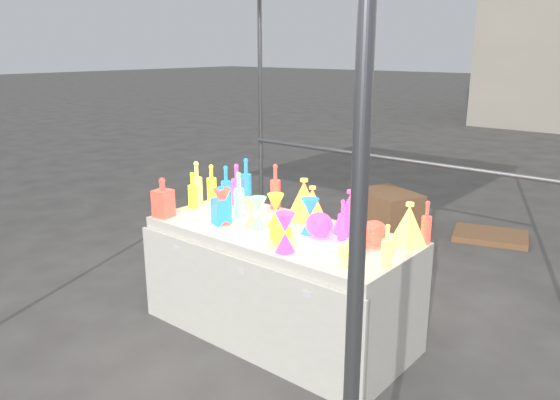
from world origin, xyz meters
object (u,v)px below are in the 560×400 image
Objects in this scene: bottle_0 at (212,183)px; globe_0 at (281,235)px; lampshade_0 at (304,199)px; cardboard_box_closed at (389,213)px; hourglass_0 at (222,206)px; display_table at (279,282)px.

bottle_0 is 1.12m from globe_0.
globe_0 is at bearing -47.56° from lampshade_0.
cardboard_box_closed is at bearing 79.12° from bottle_0.
bottle_0 is 1.96× the size of globe_0.
lampshade_0 is (0.83, 0.09, -0.00)m from bottle_0.
hourglass_0 is 0.57m from globe_0.
cardboard_box_closed is 2.56m from hourglass_0.
display_table is 0.64m from hourglass_0.
globe_0 is (0.63, -2.54, 0.58)m from cardboard_box_closed.
bottle_0 is at bearing 166.65° from display_table.
hourglass_0 is at bearing 174.29° from globe_0.
globe_0 is (0.19, -0.21, 0.44)m from display_table.
bottle_0 reaches higher than globe_0.
bottle_0 is at bearing 143.52° from hourglass_0.
hourglass_0 is (0.07, -2.48, 0.64)m from cardboard_box_closed.
bottle_0 and lampshade_0 have the same top height.
globe_0 is at bearing -52.60° from cardboard_box_closed.
cardboard_box_closed is at bearing 91.52° from hourglass_0.
bottle_0 is 0.59m from hourglass_0.
lampshade_0 is (-0.20, 0.50, 0.09)m from globe_0.
lampshade_0 is at bearing 93.45° from display_table.
hourglass_0 is 0.57m from lampshade_0.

